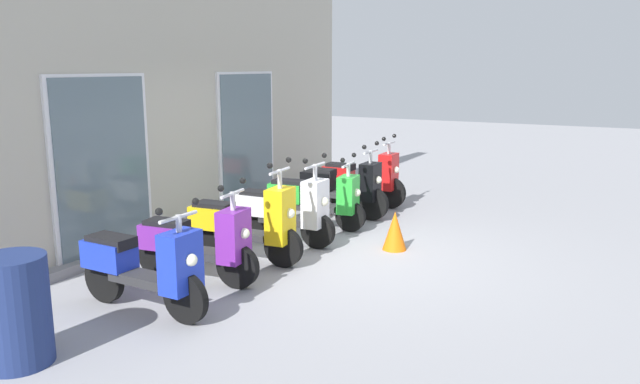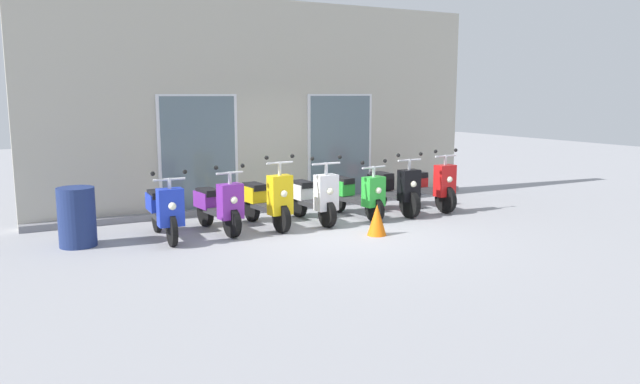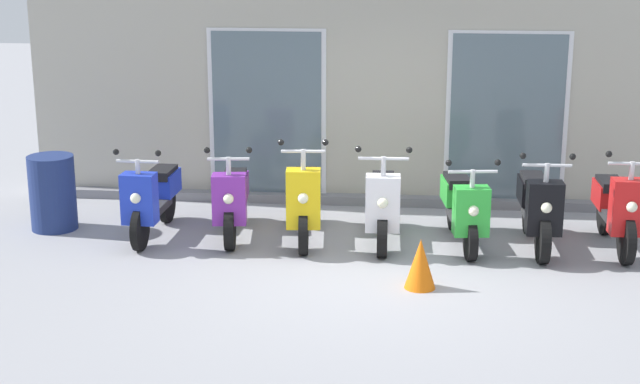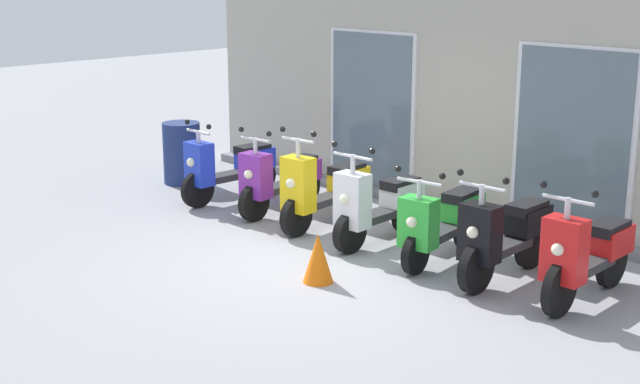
{
  "view_description": "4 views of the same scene",
  "coord_description": "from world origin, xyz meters",
  "px_view_note": "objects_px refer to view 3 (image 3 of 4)",
  "views": [
    {
      "loc": [
        -6.9,
        -3.23,
        2.38
      ],
      "look_at": [
        0.31,
        0.61,
        0.71
      ],
      "focal_mm": 34.5,
      "sensor_mm": 36.0,
      "label": 1
    },
    {
      "loc": [
        -4.98,
        -8.61,
        2.31
      ],
      "look_at": [
        -0.13,
        0.43,
        0.65
      ],
      "focal_mm": 34.2,
      "sensor_mm": 36.0,
      "label": 2
    },
    {
      "loc": [
        0.39,
        -9.58,
        3.52
      ],
      "look_at": [
        -0.66,
        0.71,
        0.67
      ],
      "focal_mm": 53.56,
      "sensor_mm": 36.0,
      "label": 3
    },
    {
      "loc": [
        6.6,
        -6.5,
        3.21
      ],
      "look_at": [
        -0.29,
        0.37,
        0.67
      ],
      "focal_mm": 49.76,
      "sensor_mm": 36.0,
      "label": 4
    }
  ],
  "objects_px": {
    "scooter_green": "(463,206)",
    "trash_bin": "(53,193)",
    "scooter_purple": "(233,199)",
    "scooter_blue": "(153,197)",
    "scooter_black": "(537,207)",
    "traffic_cone": "(420,264)",
    "scooter_white": "(383,204)",
    "scooter_red": "(618,208)",
    "scooter_yellow": "(305,200)"
  },
  "relations": [
    {
      "from": "scooter_green",
      "to": "trash_bin",
      "type": "distance_m",
      "value": 4.91
    },
    {
      "from": "scooter_green",
      "to": "trash_bin",
      "type": "height_order",
      "value": "scooter_green"
    },
    {
      "from": "scooter_purple",
      "to": "trash_bin",
      "type": "height_order",
      "value": "scooter_purple"
    },
    {
      "from": "scooter_blue",
      "to": "scooter_black",
      "type": "xyz_separation_m",
      "value": [
        4.46,
        0.01,
        -0.0
      ]
    },
    {
      "from": "scooter_green",
      "to": "traffic_cone",
      "type": "bearing_deg",
      "value": -108.31
    },
    {
      "from": "scooter_white",
      "to": "trash_bin",
      "type": "relative_size",
      "value": 1.67
    },
    {
      "from": "scooter_blue",
      "to": "traffic_cone",
      "type": "bearing_deg",
      "value": -23.88
    },
    {
      "from": "scooter_green",
      "to": "traffic_cone",
      "type": "relative_size",
      "value": 2.99
    },
    {
      "from": "scooter_white",
      "to": "scooter_red",
      "type": "bearing_deg",
      "value": 0.76
    },
    {
      "from": "scooter_green",
      "to": "scooter_blue",
      "type": "bearing_deg",
      "value": -179.2
    },
    {
      "from": "scooter_yellow",
      "to": "scooter_white",
      "type": "xyz_separation_m",
      "value": [
        0.91,
        -0.02,
        -0.02
      ]
    },
    {
      "from": "trash_bin",
      "to": "scooter_white",
      "type": "bearing_deg",
      "value": -1.89
    },
    {
      "from": "scooter_white",
      "to": "trash_bin",
      "type": "bearing_deg",
      "value": 178.11
    },
    {
      "from": "scooter_white",
      "to": "scooter_red",
      "type": "xyz_separation_m",
      "value": [
        2.65,
        0.04,
        0.02
      ]
    },
    {
      "from": "scooter_blue",
      "to": "scooter_yellow",
      "type": "bearing_deg",
      "value": 1.32
    },
    {
      "from": "scooter_purple",
      "to": "traffic_cone",
      "type": "height_order",
      "value": "scooter_purple"
    },
    {
      "from": "scooter_yellow",
      "to": "traffic_cone",
      "type": "relative_size",
      "value": 3.08
    },
    {
      "from": "scooter_black",
      "to": "scooter_red",
      "type": "bearing_deg",
      "value": 3.53
    },
    {
      "from": "scooter_black",
      "to": "trash_bin",
      "type": "xyz_separation_m",
      "value": [
        -5.74,
        0.15,
        -0.03
      ]
    },
    {
      "from": "scooter_green",
      "to": "scooter_purple",
      "type": "bearing_deg",
      "value": 179.03
    },
    {
      "from": "scooter_green",
      "to": "trash_bin",
      "type": "bearing_deg",
      "value": 178.75
    },
    {
      "from": "scooter_blue",
      "to": "scooter_purple",
      "type": "relative_size",
      "value": 1.04
    },
    {
      "from": "scooter_yellow",
      "to": "traffic_cone",
      "type": "bearing_deg",
      "value": -46.86
    },
    {
      "from": "scooter_green",
      "to": "trash_bin",
      "type": "relative_size",
      "value": 1.71
    },
    {
      "from": "scooter_white",
      "to": "scooter_green",
      "type": "xyz_separation_m",
      "value": [
        0.92,
        0.02,
        -0.01
      ]
    },
    {
      "from": "scooter_green",
      "to": "scooter_red",
      "type": "distance_m",
      "value": 1.73
    },
    {
      "from": "scooter_blue",
      "to": "scooter_red",
      "type": "distance_m",
      "value": 5.36
    },
    {
      "from": "scooter_purple",
      "to": "scooter_yellow",
      "type": "relative_size",
      "value": 0.95
    },
    {
      "from": "scooter_black",
      "to": "scooter_red",
      "type": "height_order",
      "value": "scooter_red"
    },
    {
      "from": "scooter_black",
      "to": "trash_bin",
      "type": "height_order",
      "value": "scooter_black"
    },
    {
      "from": "scooter_purple",
      "to": "scooter_red",
      "type": "bearing_deg",
      "value": -0.45
    },
    {
      "from": "scooter_blue",
      "to": "scooter_black",
      "type": "distance_m",
      "value": 4.46
    },
    {
      "from": "scooter_purple",
      "to": "scooter_green",
      "type": "bearing_deg",
      "value": -0.97
    },
    {
      "from": "scooter_purple",
      "to": "scooter_yellow",
      "type": "height_order",
      "value": "scooter_yellow"
    },
    {
      "from": "scooter_black",
      "to": "scooter_blue",
      "type": "bearing_deg",
      "value": -179.93
    },
    {
      "from": "scooter_white",
      "to": "scooter_green",
      "type": "height_order",
      "value": "scooter_white"
    },
    {
      "from": "scooter_yellow",
      "to": "scooter_white",
      "type": "relative_size",
      "value": 1.05
    },
    {
      "from": "scooter_red",
      "to": "scooter_yellow",
      "type": "bearing_deg",
      "value": -179.69
    },
    {
      "from": "traffic_cone",
      "to": "scooter_white",
      "type": "bearing_deg",
      "value": 107.17
    },
    {
      "from": "scooter_blue",
      "to": "scooter_red",
      "type": "xyz_separation_m",
      "value": [
        5.36,
        0.06,
        0.0
      ]
    },
    {
      "from": "scooter_blue",
      "to": "trash_bin",
      "type": "xyz_separation_m",
      "value": [
        -1.28,
        0.16,
        -0.03
      ]
    },
    {
      "from": "scooter_blue",
      "to": "scooter_white",
      "type": "distance_m",
      "value": 2.71
    },
    {
      "from": "trash_bin",
      "to": "traffic_cone",
      "type": "relative_size",
      "value": 1.75
    },
    {
      "from": "scooter_green",
      "to": "scooter_white",
      "type": "bearing_deg",
      "value": -178.45
    },
    {
      "from": "scooter_blue",
      "to": "traffic_cone",
      "type": "relative_size",
      "value": 3.06
    },
    {
      "from": "scooter_blue",
      "to": "scooter_white",
      "type": "relative_size",
      "value": 1.05
    },
    {
      "from": "scooter_blue",
      "to": "traffic_cone",
      "type": "distance_m",
      "value": 3.45
    },
    {
      "from": "trash_bin",
      "to": "traffic_cone",
      "type": "distance_m",
      "value": 4.7
    },
    {
      "from": "scooter_purple",
      "to": "scooter_red",
      "type": "height_order",
      "value": "scooter_red"
    },
    {
      "from": "trash_bin",
      "to": "traffic_cone",
      "type": "xyz_separation_m",
      "value": [
        4.43,
        -1.55,
        -0.19
      ]
    }
  ]
}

